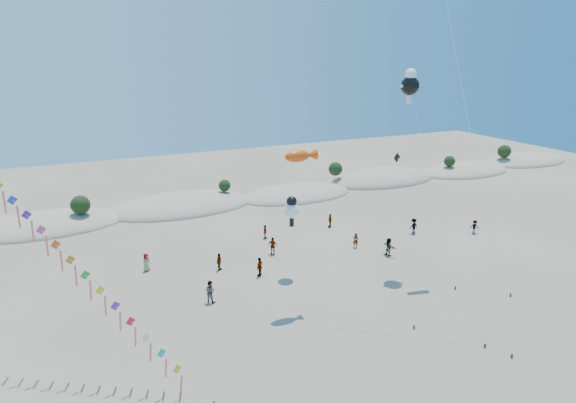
{
  "coord_description": "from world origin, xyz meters",
  "views": [
    {
      "loc": [
        -12.48,
        -14.72,
        19.27
      ],
      "look_at": [
        0.84,
        14.0,
        9.47
      ],
      "focal_mm": 30.0,
      "sensor_mm": 36.0,
      "label": 1
    }
  ],
  "objects": [
    {
      "name": "cartoon_kite_high",
      "position": [
        15.1,
        19.59,
        16.71
      ],
      "size": [
        2.0,
        7.72,
        18.03
      ],
      "color": "#3F2D1E",
      "rests_on": "ground"
    },
    {
      "name": "dune_ridge",
      "position": [
        1.06,
        45.14,
        0.11
      ],
      "size": [
        145.3,
        11.49,
        5.57
      ],
      "color": "tan",
      "rests_on": "ground"
    },
    {
      "name": "fish_kite",
      "position": [
        3.32,
        16.96,
        11.86
      ],
      "size": [
        9.78,
        12.09,
        12.36
      ],
      "color": "#3F2D1E",
      "rests_on": "ground"
    },
    {
      "name": "beachgoers",
      "position": [
        9.14,
        24.01,
        0.86
      ],
      "size": [
        35.81,
        12.37,
        1.88
      ],
      "color": "slate",
      "rests_on": "ground"
    },
    {
      "name": "cartoon_kite_low",
      "position": [
        4.7,
        21.52,
        6.19
      ],
      "size": [
        4.87,
        12.97,
        7.34
      ],
      "color": "#3F2D1E",
      "rests_on": "ground"
    },
    {
      "name": "kite_train",
      "position": [
        -15.84,
        17.34,
        10.58
      ],
      "size": [
        17.39,
        18.2,
        20.32
      ],
      "color": "#3F2D1E",
      "rests_on": "ground"
    },
    {
      "name": "parafoil_kite",
      "position": [
        17.52,
        18.73,
        23.25
      ],
      "size": [
        6.36,
        15.92,
        24.43
      ],
      "color": "#3F2D1E",
      "rests_on": "ground"
    },
    {
      "name": "dark_kite",
      "position": [
        17.61,
        19.37,
        6.73
      ],
      "size": [
        2.73,
        13.48,
        9.88
      ],
      "color": "#3F2D1E",
      "rests_on": "ground"
    }
  ]
}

